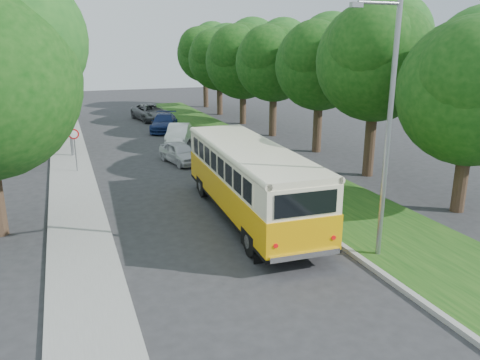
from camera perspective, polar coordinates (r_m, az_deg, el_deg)
name	(u,v)px	position (r m, az deg, el deg)	size (l,w,h in m)	color
ground	(229,247)	(16.36, -1.33, -8.13)	(120.00, 120.00, 0.00)	#2A2A2D
curb	(266,192)	(21.92, 3.17, -1.49)	(0.20, 70.00, 0.15)	gray
grass_verge	(310,187)	(22.94, 8.55, -0.87)	(4.50, 70.00, 0.13)	#144311
sidewalk	(77,215)	(20.19, -19.24, -4.04)	(2.20, 70.00, 0.12)	gray
treeline	(184,56)	(33.06, -6.87, 14.73)	(24.27, 41.91, 9.46)	#332319
lamppost_near	(387,126)	(14.93, 17.44, 6.32)	(1.71, 0.16, 8.00)	gray
lamppost_far	(64,90)	(30.17, -20.62, 10.24)	(1.71, 0.16, 7.50)	gray
warning_sign	(74,142)	(26.51, -19.53, 4.37)	(0.56, 0.10, 2.50)	gray
vintage_bus	(250,182)	(18.43, 1.19, -0.28)	(2.61, 10.13, 3.01)	#FFB208
car_silver	(180,153)	(27.68, -7.30, 3.32)	(1.44, 3.58, 1.22)	silver
car_white	(179,134)	(33.35, -7.49, 5.62)	(1.41, 4.03, 1.33)	white
car_blue	(164,123)	(38.21, -9.24, 6.93)	(1.92, 4.72, 1.37)	navy
car_grey	(151,112)	(43.87, -10.78, 8.10)	(2.42, 5.25, 1.46)	#56595D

